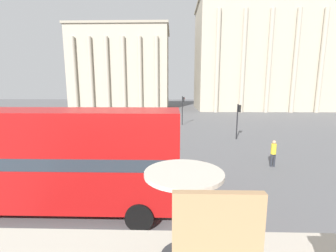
{
  "coord_description": "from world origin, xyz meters",
  "views": [
    {
      "loc": [
        1.1,
        -1.95,
        4.97
      ],
      "look_at": [
        0.65,
        16.04,
        1.94
      ],
      "focal_mm": 24.0,
      "sensor_mm": 36.0,
      "label": 1
    }
  ],
  "objects_px": {
    "plaza_building_right": "(267,57)",
    "traffic_light_mid": "(238,116)",
    "traffic_light_near": "(151,130)",
    "pedestrian_grey": "(141,156)",
    "pedestrian_yellow": "(273,152)",
    "pedestrian_red": "(131,116)",
    "car_white": "(90,145)",
    "traffic_light_far": "(183,106)",
    "double_decker_bus": "(43,156)",
    "cafe_dining_table": "(184,196)",
    "pedestrian_black": "(111,138)",
    "plaza_building_left": "(122,69)"
  },
  "relations": [
    {
      "from": "plaza_building_right",
      "to": "traffic_light_mid",
      "type": "distance_m",
      "value": 38.05
    },
    {
      "from": "traffic_light_near",
      "to": "pedestrian_grey",
      "type": "bearing_deg",
      "value": -140.91
    },
    {
      "from": "traffic_light_mid",
      "to": "pedestrian_yellow",
      "type": "distance_m",
      "value": 7.96
    },
    {
      "from": "plaza_building_right",
      "to": "pedestrian_red",
      "type": "bearing_deg",
      "value": -139.49
    },
    {
      "from": "pedestrian_red",
      "to": "pedestrian_grey",
      "type": "height_order",
      "value": "pedestrian_red"
    },
    {
      "from": "plaza_building_right",
      "to": "car_white",
      "type": "distance_m",
      "value": 49.28
    },
    {
      "from": "traffic_light_far",
      "to": "pedestrian_red",
      "type": "height_order",
      "value": "traffic_light_far"
    },
    {
      "from": "traffic_light_near",
      "to": "pedestrian_yellow",
      "type": "bearing_deg",
      "value": 4.93
    },
    {
      "from": "double_decker_bus",
      "to": "plaza_building_right",
      "type": "relative_size",
      "value": 0.32
    },
    {
      "from": "cafe_dining_table",
      "to": "pedestrian_black",
      "type": "bearing_deg",
      "value": 107.69
    },
    {
      "from": "traffic_light_mid",
      "to": "pedestrian_red",
      "type": "xyz_separation_m",
      "value": [
        -12.26,
        9.54,
        -1.23
      ]
    },
    {
      "from": "cafe_dining_table",
      "to": "traffic_light_far",
      "type": "relative_size",
      "value": 0.19
    },
    {
      "from": "cafe_dining_table",
      "to": "pedestrian_black",
      "type": "distance_m",
      "value": 17.55
    },
    {
      "from": "double_decker_bus",
      "to": "car_white",
      "type": "bearing_deg",
      "value": 99.47
    },
    {
      "from": "double_decker_bus",
      "to": "plaza_building_left",
      "type": "distance_m",
      "value": 49.78
    },
    {
      "from": "pedestrian_grey",
      "to": "pedestrian_yellow",
      "type": "bearing_deg",
      "value": -12.3
    },
    {
      "from": "cafe_dining_table",
      "to": "pedestrian_grey",
      "type": "relative_size",
      "value": 0.43
    },
    {
      "from": "traffic_light_mid",
      "to": "car_white",
      "type": "xyz_separation_m",
      "value": [
        -12.61,
        -5.48,
        -1.59
      ]
    },
    {
      "from": "traffic_light_mid",
      "to": "traffic_light_far",
      "type": "xyz_separation_m",
      "value": [
        -5.02,
        8.64,
        0.26
      ]
    },
    {
      "from": "plaza_building_left",
      "to": "pedestrian_black",
      "type": "height_order",
      "value": "plaza_building_left"
    },
    {
      "from": "double_decker_bus",
      "to": "pedestrian_grey",
      "type": "xyz_separation_m",
      "value": [
        3.21,
        4.44,
        -1.33
      ]
    },
    {
      "from": "cafe_dining_table",
      "to": "pedestrian_yellow",
      "type": "bearing_deg",
      "value": 63.03
    },
    {
      "from": "traffic_light_far",
      "to": "plaza_building_left",
      "type": "bearing_deg",
      "value": 117.91
    },
    {
      "from": "plaza_building_right",
      "to": "cafe_dining_table",
      "type": "bearing_deg",
      "value": -112.12
    },
    {
      "from": "car_white",
      "to": "traffic_light_mid",
      "type": "bearing_deg",
      "value": -69.6
    },
    {
      "from": "traffic_light_far",
      "to": "pedestrian_black",
      "type": "height_order",
      "value": "traffic_light_far"
    },
    {
      "from": "pedestrian_grey",
      "to": "traffic_light_far",
      "type": "bearing_deg",
      "value": 59.7
    },
    {
      "from": "double_decker_bus",
      "to": "pedestrian_red",
      "type": "relative_size",
      "value": 5.86
    },
    {
      "from": "car_white",
      "to": "pedestrian_black",
      "type": "xyz_separation_m",
      "value": [
        1.17,
        1.69,
        0.23
      ]
    },
    {
      "from": "double_decker_bus",
      "to": "car_white",
      "type": "distance_m",
      "value": 8.18
    },
    {
      "from": "double_decker_bus",
      "to": "traffic_light_far",
      "type": "distance_m",
      "value": 22.97
    },
    {
      "from": "plaza_building_right",
      "to": "traffic_light_far",
      "type": "height_order",
      "value": "plaza_building_right"
    },
    {
      "from": "cafe_dining_table",
      "to": "plaza_building_left",
      "type": "relative_size",
      "value": 0.03
    },
    {
      "from": "double_decker_bus",
      "to": "traffic_light_near",
      "type": "bearing_deg",
      "value": 53.28
    },
    {
      "from": "pedestrian_yellow",
      "to": "pedestrian_red",
      "type": "bearing_deg",
      "value": -84.18
    },
    {
      "from": "pedestrian_yellow",
      "to": "double_decker_bus",
      "type": "bearing_deg",
      "value": -3.73
    },
    {
      "from": "traffic_light_near",
      "to": "pedestrian_red",
      "type": "height_order",
      "value": "traffic_light_near"
    },
    {
      "from": "double_decker_bus",
      "to": "car_white",
      "type": "xyz_separation_m",
      "value": [
        -1.19,
        7.93,
        -1.62
      ]
    },
    {
      "from": "traffic_light_far",
      "to": "car_white",
      "type": "distance_m",
      "value": 16.14
    },
    {
      "from": "cafe_dining_table",
      "to": "car_white",
      "type": "height_order",
      "value": "cafe_dining_table"
    },
    {
      "from": "cafe_dining_table",
      "to": "double_decker_bus",
      "type": "bearing_deg",
      "value": 127.46
    },
    {
      "from": "pedestrian_black",
      "to": "traffic_light_mid",
      "type": "bearing_deg",
      "value": -35.59
    },
    {
      "from": "traffic_light_near",
      "to": "pedestrian_red",
      "type": "bearing_deg",
      "value": 104.34
    },
    {
      "from": "double_decker_bus",
      "to": "traffic_light_near",
      "type": "xyz_separation_m",
      "value": [
        3.78,
        4.9,
        0.18
      ]
    },
    {
      "from": "double_decker_bus",
      "to": "pedestrian_grey",
      "type": "distance_m",
      "value": 5.64
    },
    {
      "from": "traffic_light_mid",
      "to": "pedestrian_grey",
      "type": "height_order",
      "value": "traffic_light_mid"
    },
    {
      "from": "cafe_dining_table",
      "to": "pedestrian_red",
      "type": "height_order",
      "value": "cafe_dining_table"
    },
    {
      "from": "plaza_building_left",
      "to": "pedestrian_yellow",
      "type": "bearing_deg",
      "value": -65.99
    },
    {
      "from": "pedestrian_grey",
      "to": "double_decker_bus",
      "type": "bearing_deg",
      "value": -145.94
    },
    {
      "from": "cafe_dining_table",
      "to": "car_white",
      "type": "xyz_separation_m",
      "value": [
        -6.41,
        14.74,
        -3.46
      ]
    }
  ]
}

